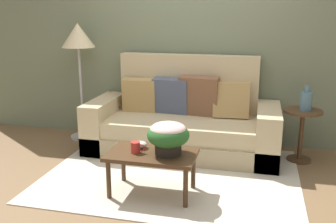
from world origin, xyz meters
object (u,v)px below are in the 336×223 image
Objects in this scene: couch at (183,123)px; coffee_table at (152,158)px; table_vase at (306,100)px; side_table at (302,126)px; potted_plant at (168,135)px; floor_lamp at (78,43)px; snack_bowl at (140,144)px; coffee_mug at (136,147)px.

couch is 2.77× the size of coffee_table.
side_table is at bearing -178.75° from table_vase.
coffee_table is 2.96× the size of table_vase.
couch is at bearing 94.84° from potted_plant.
floor_lamp reaches higher than table_vase.
potted_plant is 1.39× the size of table_vase.
couch is 1.37m from side_table.
side_table is 0.40× the size of floor_lamp.
coffee_table is 1.89m from table_vase.
table_vase is at bearing 34.67° from snack_bowl.
potted_plant is at bearing -137.49° from table_vase.
floor_lamp is 5.53× the size of table_vase.
couch is 3.75× the size of side_table.
potted_plant is (0.15, 0.01, 0.23)m from coffee_table.
table_vase is (2.79, -0.18, -0.56)m from floor_lamp.
side_table is at bearing 42.94° from potted_plant.
snack_bowl is (1.22, -1.27, -0.83)m from floor_lamp.
couch is 17.51× the size of snack_bowl.
floor_lamp reaches higher than couch.
coffee_table is 2.13× the size of potted_plant.
potted_plant is (-1.26, -1.17, 0.17)m from side_table.
coffee_table is 6.32× the size of snack_bowl.
floor_lamp is at bearing 138.14° from potted_plant.
side_table is 1.90m from snack_bowl.
table_vase is at bearing 37.54° from coffee_mug.
side_table reaches higher than coffee_table.
potted_plant reaches higher than coffee_mug.
couch is at bearing 81.15° from coffee_mug.
couch is at bearing 178.67° from side_table.
potted_plant reaches higher than coffee_table.
floor_lamp is at bearing 131.14° from coffee_mug.
side_table is at bearing 37.88° from coffee_mug.
coffee_table is 1.84m from side_table.
snack_bowl is 1.93m from table_vase.
coffee_mug is at bearing -167.90° from coffee_table.
couch reaches higher than table_vase.
coffee_table is 2.13m from floor_lamp.
coffee_table is (-0.05, -1.21, 0.01)m from couch.
snack_bowl is (-0.14, 0.09, 0.09)m from coffee_table.
snack_bowl is (0.00, 0.12, -0.02)m from coffee_mug.
coffee_mug is 1.04× the size of snack_bowl.
floor_lamp reaches higher than potted_plant.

